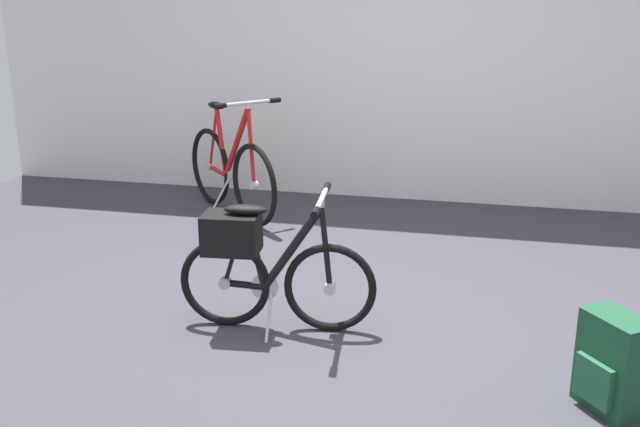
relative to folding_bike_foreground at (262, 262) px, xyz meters
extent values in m
plane|color=#38383F|center=(0.35, -0.06, -0.36)|extent=(6.92, 6.92, 0.00)
cube|color=white|center=(0.35, 2.60, 1.20)|extent=(6.92, 0.10, 3.11)
torus|color=black|center=(0.34, 0.03, -0.12)|extent=(0.47, 0.09, 0.47)
cylinder|color=#B7B7BC|center=(0.34, 0.03, -0.12)|extent=(0.06, 0.06, 0.06)
torus|color=black|center=(-0.19, -0.02, -0.12)|extent=(0.47, 0.09, 0.47)
cylinder|color=#B7B7BC|center=(-0.19, -0.02, -0.12)|extent=(0.06, 0.06, 0.06)
cylinder|color=black|center=(-0.09, -0.01, -0.13)|extent=(0.21, 0.06, 0.05)
cylinder|color=black|center=(0.16, 0.02, 0.08)|extent=(0.33, 0.07, 0.46)
cylinder|color=black|center=(-0.03, 0.00, 0.06)|extent=(0.12, 0.05, 0.39)
cylinder|color=black|center=(-0.09, -0.01, -0.13)|extent=(0.21, 0.04, 0.04)
cylinder|color=black|center=(0.32, 0.03, 0.09)|extent=(0.07, 0.04, 0.42)
cylinder|color=black|center=(-0.13, -0.01, 0.07)|extent=(0.14, 0.03, 0.38)
ellipsoid|color=black|center=(-0.07, -0.01, 0.27)|extent=(0.23, 0.11, 0.05)
cylinder|color=#B7B7BC|center=(0.30, 0.03, 0.32)|extent=(0.03, 0.03, 0.04)
cylinder|color=#B7B7BC|center=(0.30, 0.03, 0.34)|extent=(0.07, 0.44, 0.03)
cylinder|color=black|center=(0.32, -0.19, 0.34)|extent=(0.04, 0.09, 0.04)
cylinder|color=black|center=(0.28, 0.25, 0.34)|extent=(0.04, 0.09, 0.04)
cylinder|color=#B7B7BC|center=(0.01, 0.00, -0.13)|extent=(0.14, 0.03, 0.14)
cylinder|color=#B7B7BC|center=(0.06, -0.08, -0.25)|extent=(0.03, 0.19, 0.22)
cube|color=black|center=(-0.15, -0.01, 0.15)|extent=(0.30, 0.23, 0.20)
torus|color=black|center=(-0.55, 1.61, -0.05)|extent=(0.47, 0.44, 0.61)
cylinder|color=#B7B7BC|center=(-0.55, 1.61, -0.05)|extent=(0.08, 0.08, 0.06)
torus|color=black|center=(-1.07, 2.08, -0.05)|extent=(0.47, 0.44, 0.61)
cylinder|color=#B7B7BC|center=(-1.07, 2.08, -0.05)|extent=(0.08, 0.08, 0.06)
cylinder|color=red|center=(-0.97, 1.99, -0.06)|extent=(0.22, 0.21, 0.05)
cylinder|color=red|center=(-0.73, 1.77, 0.21)|extent=(0.33, 0.31, 0.59)
cylinder|color=red|center=(-0.91, 1.94, 0.18)|extent=(0.13, 0.13, 0.51)
cylinder|color=red|center=(-0.97, 1.99, -0.06)|extent=(0.21, 0.20, 0.04)
cylinder|color=red|center=(-0.57, 1.62, 0.22)|extent=(0.08, 0.08, 0.55)
cylinder|color=red|center=(-1.01, 2.03, 0.19)|extent=(0.14, 0.13, 0.49)
ellipsoid|color=black|center=(-0.95, 1.97, 0.46)|extent=(0.22, 0.22, 0.05)
cylinder|color=#B7B7BC|center=(-0.59, 1.64, 0.52)|extent=(0.03, 0.03, 0.04)
cylinder|color=#B7B7BC|center=(-0.59, 1.64, 0.54)|extent=(0.32, 0.34, 0.03)
cylinder|color=black|center=(-0.74, 1.48, 0.54)|extent=(0.09, 0.09, 0.04)
cylinder|color=black|center=(-0.44, 1.81, 0.54)|extent=(0.09, 0.09, 0.04)
cylinder|color=#B7B7BC|center=(-0.87, 1.90, -0.07)|extent=(0.11, 0.11, 0.14)
cylinder|color=#B7B7BC|center=(-0.90, 1.80, -0.22)|extent=(0.14, 0.15, 0.28)
cube|color=#19472D|center=(1.63, -0.42, -0.15)|extent=(0.30, 0.32, 0.42)
cube|color=#1F5939|center=(1.55, -0.48, -0.21)|extent=(0.14, 0.17, 0.18)
camera|label=1|loc=(1.06, -3.35, 1.34)|focal=41.82mm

